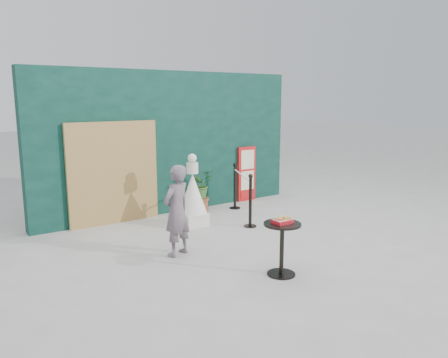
# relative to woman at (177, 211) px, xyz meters

# --- Properties ---
(ground) EXTENTS (60.00, 60.00, 0.00)m
(ground) POSITION_rel_woman_xyz_m (1.28, -0.66, -0.72)
(ground) COLOR #ADAAA5
(ground) RESTS_ON ground
(back_wall) EXTENTS (6.00, 0.30, 3.00)m
(back_wall) POSITION_rel_woman_xyz_m (1.28, 2.49, 0.78)
(back_wall) COLOR black
(back_wall) RESTS_ON ground
(bamboo_fence) EXTENTS (1.80, 0.08, 2.00)m
(bamboo_fence) POSITION_rel_woman_xyz_m (-0.12, 2.28, 0.28)
(bamboo_fence) COLOR tan
(bamboo_fence) RESTS_ON ground
(woman) EXTENTS (0.61, 0.50, 1.44)m
(woman) POSITION_rel_woman_xyz_m (0.00, 0.00, 0.00)
(woman) COLOR slate
(woman) RESTS_ON ground
(menu_board) EXTENTS (0.50, 0.07, 1.30)m
(menu_board) POSITION_rel_woman_xyz_m (3.18, 2.30, -0.07)
(menu_board) COLOR red
(menu_board) RESTS_ON ground
(statue) EXTENTS (0.55, 0.55, 1.41)m
(statue) POSITION_rel_woman_xyz_m (1.04, 1.24, -0.15)
(statue) COLOR silver
(statue) RESTS_ON ground
(cafe_table) EXTENTS (0.52, 0.52, 0.75)m
(cafe_table) POSITION_rel_woman_xyz_m (0.81, -1.53, -0.22)
(cafe_table) COLOR black
(cafe_table) RESTS_ON ground
(food_basket) EXTENTS (0.26, 0.19, 0.11)m
(food_basket) POSITION_rel_woman_xyz_m (0.81, -1.52, 0.07)
(food_basket) COLOR red
(food_basket) RESTS_ON cafe_table
(planter) EXTENTS (0.54, 0.47, 0.92)m
(planter) POSITION_rel_woman_xyz_m (1.68, 2.00, -0.19)
(planter) COLOR brown
(planter) RESTS_ON ground
(stanchion_barrier) EXTENTS (0.84, 1.54, 1.03)m
(stanchion_barrier) POSITION_rel_woman_xyz_m (2.20, 1.19, -0.23)
(stanchion_barrier) COLOR black
(stanchion_barrier) RESTS_ON ground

